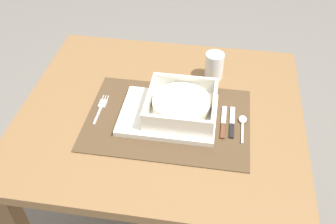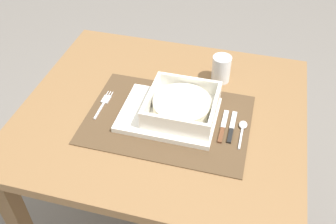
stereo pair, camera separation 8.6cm
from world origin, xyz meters
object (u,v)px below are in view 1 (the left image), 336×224
bread_knife (223,124)px  drinking_glass (214,67)px  dining_table (161,137)px  spoon (243,122)px  butter_knife (232,124)px  porridge_bowl (181,105)px  fork (101,107)px

bread_knife → drinking_glass: bearing=96.2°
dining_table → spoon: size_ratio=7.65×
dining_table → bread_knife: bread_knife is taller
dining_table → bread_knife: bearing=-12.1°
dining_table → spoon: spoon is taller
spoon → butter_knife: size_ratio=0.84×
dining_table → porridge_bowl: 0.17m
dining_table → spoon: bearing=-5.9°
porridge_bowl → butter_knife: (0.15, -0.02, -0.04)m
fork → bread_knife: (0.37, -0.02, 0.00)m
dining_table → bread_knife: 0.23m
fork → spoon: spoon is taller
porridge_bowl → bread_knife: (0.13, -0.02, -0.04)m
fork → porridge_bowl: bearing=-0.7°
butter_knife → drinking_glass: drinking_glass is taller
spoon → drinking_glass: (-0.10, 0.22, 0.03)m
dining_table → fork: bearing=-172.9°
dining_table → bread_knife: (0.19, -0.04, 0.13)m
bread_knife → drinking_glass: 0.24m
fork → dining_table: bearing=5.2°
porridge_bowl → spoon: 0.18m
fork → butter_knife: bearing=-3.8°
dining_table → fork: fork is taller
porridge_bowl → drinking_glass: drinking_glass is taller
bread_knife → dining_table: bearing=163.1°
dining_table → drinking_glass: (0.14, 0.19, 0.16)m
drinking_glass → bread_knife: bearing=-79.1°
bread_knife → spoon: bearing=11.1°
dining_table → fork: (-0.18, -0.02, 0.13)m
dining_table → spoon: 0.28m
porridge_bowl → fork: porridge_bowl is taller
porridge_bowl → bread_knife: bearing=-10.5°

